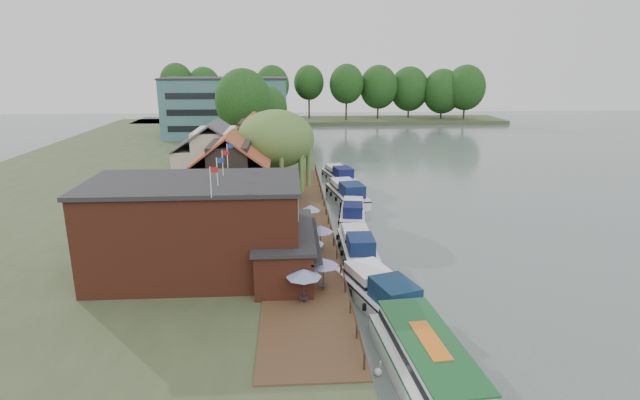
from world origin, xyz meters
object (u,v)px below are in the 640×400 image
object	(u,v)px
cruiser_2	(353,210)
cruiser_1	(358,242)
hotel_block	(226,107)
cruiser_0	(380,288)
umbrella_1	(323,274)
willow	(276,156)
umbrella_3	(321,239)
cruiser_4	(339,173)
umbrella_0	(304,286)
cottage_b	(216,157)
cruiser_3	(347,191)
umbrella_4	(303,229)
cottage_a	(231,175)
cottage_c	(254,145)
tour_boat	(433,370)
umbrella_5	(310,217)
umbrella_2	(311,252)
pub	(223,228)
swan	(378,371)

from	to	relation	value
cruiser_2	cruiser_1	bearing A→B (deg)	-86.67
hotel_block	cruiser_0	bearing A→B (deg)	-75.67
umbrella_1	cruiser_1	bearing A→B (deg)	68.04
cruiser_2	willow	bearing A→B (deg)	160.68
umbrella_3	cruiser_4	bearing A→B (deg)	81.40
umbrella_0	cruiser_4	xyz separation A→B (m)	(6.16, 38.62, -1.09)
cottage_b	cruiser_3	xyz separation A→B (m)	(15.94, -1.99, -3.93)
cruiser_3	cruiser_4	bearing A→B (deg)	80.31
umbrella_1	umbrella_4	world-z (taller)	same
cottage_a	cruiser_4	world-z (taller)	cottage_a
cottage_b	cottage_c	world-z (taller)	same
cruiser_4	tour_boat	bearing A→B (deg)	-101.81
hotel_block	umbrella_5	bearing A→B (deg)	-76.37
cruiser_4	cruiser_1	bearing A→B (deg)	-104.25
umbrella_0	cruiser_0	xyz separation A→B (m)	(5.33, 1.41, -0.99)
hotel_block	umbrella_2	size ratio (longest dim) A/B	10.69
umbrella_1	umbrella_2	world-z (taller)	same
willow	umbrella_4	distance (m)	14.71
hotel_block	cruiser_4	world-z (taller)	hotel_block
cottage_b	umbrella_0	xyz separation A→B (m)	(9.80, -30.33, -2.96)
hotel_block	cruiser_0	world-z (taller)	hotel_block
cruiser_4	pub	bearing A→B (deg)	-121.75
umbrella_1	pub	bearing A→B (deg)	153.74
cruiser_1	tour_boat	world-z (taller)	tour_boat
cottage_a	cruiser_2	world-z (taller)	cottage_a
cruiser_1	cruiser_2	bearing A→B (deg)	85.22
cruiser_1	cruiser_4	distance (m)	27.81
cottage_a	cottage_c	bearing A→B (deg)	86.99
umbrella_0	willow	bearing A→B (deg)	95.19
cottage_c	umbrella_4	bearing A→B (deg)	-77.67
umbrella_0	cruiser_1	xyz separation A→B (m)	(5.06, 10.83, -1.11)
pub	willow	size ratio (longest dim) A/B	1.92
willow	cruiser_3	xyz separation A→B (m)	(8.44, 3.01, -4.89)
umbrella_0	umbrella_5	bearing A→B (deg)	85.86
umbrella_5	cottage_c	bearing A→B (deg)	105.78
cottage_b	umbrella_1	bearing A→B (deg)	-68.57
umbrella_5	pub	bearing A→B (deg)	-125.55
hotel_block	cruiser_0	distance (m)	77.54
umbrella_4	cruiser_2	xyz separation A→B (m)	(5.63, 9.64, -1.19)
pub	umbrella_3	size ratio (longest dim) A/B	8.42
umbrella_0	umbrella_2	xyz separation A→B (m)	(0.70, 6.05, 0.00)
cruiser_0	tour_boat	world-z (taller)	tour_boat
pub	cottage_c	xyz separation A→B (m)	(0.00, 34.00, 0.60)
swan	willow	bearing A→B (deg)	100.86
swan	cruiser_3	bearing A→B (deg)	86.23
tour_boat	swan	size ratio (longest dim) A/B	29.27
cottage_c	swan	size ratio (longest dim) A/B	19.32
cruiser_3	cottage_a	bearing A→B (deg)	-157.78
cottage_a	umbrella_3	bearing A→B (deg)	-53.57
umbrella_3	swan	distance (m)	15.79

